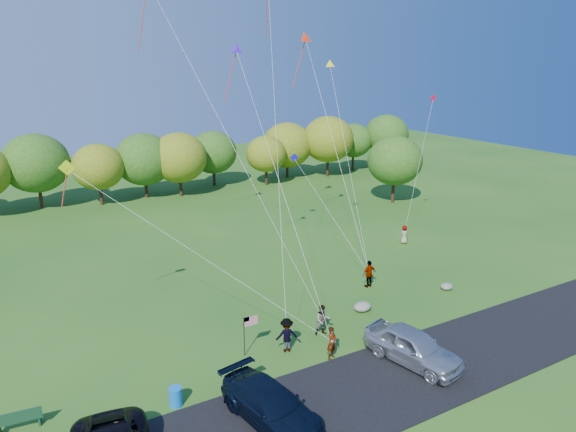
# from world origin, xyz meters

# --- Properties ---
(ground) EXTENTS (140.00, 140.00, 0.00)m
(ground) POSITION_xyz_m (0.00, 0.00, 0.00)
(ground) COLOR #215217
(ground) RESTS_ON ground
(asphalt_lane) EXTENTS (44.00, 6.00, 0.06)m
(asphalt_lane) POSITION_xyz_m (0.00, -4.00, 0.03)
(asphalt_lane) COLOR black
(asphalt_lane) RESTS_ON ground
(treeline) EXTENTS (75.88, 27.34, 8.64)m
(treeline) POSITION_xyz_m (1.16, 36.01, 4.65)
(treeline) COLOR #3A2815
(treeline) RESTS_ON ground
(minivan_navy) EXTENTS (3.21, 5.80, 1.59)m
(minivan_navy) POSITION_xyz_m (-4.77, -3.68, 0.85)
(minivan_navy) COLOR black
(minivan_navy) RESTS_ON asphalt_lane
(minivan_silver) EXTENTS (3.30, 5.68, 1.82)m
(minivan_silver) POSITION_xyz_m (3.79, -3.25, 0.97)
(minivan_silver) COLOR #AEB2B9
(minivan_silver) RESTS_ON asphalt_lane
(flyer_a) EXTENTS (0.79, 0.69, 1.81)m
(flyer_a) POSITION_xyz_m (0.39, -0.80, 0.91)
(flyer_a) COLOR #4C4C59
(flyer_a) RESTS_ON ground
(flyer_b) EXTENTS (1.03, 0.88, 1.82)m
(flyer_b) POSITION_xyz_m (1.32, 1.52, 0.91)
(flyer_b) COLOR #4C4C59
(flyer_b) RESTS_ON ground
(flyer_c) EXTENTS (1.40, 1.04, 1.93)m
(flyer_c) POSITION_xyz_m (-1.35, 0.98, 0.97)
(flyer_c) COLOR #4C4C59
(flyer_c) RESTS_ON ground
(flyer_d) EXTENTS (1.17, 0.54, 1.95)m
(flyer_d) POSITION_xyz_m (7.72, 5.42, 0.97)
(flyer_d) COLOR #4C4C59
(flyer_d) RESTS_ON ground
(flyer_e) EXTENTS (0.93, 0.78, 1.62)m
(flyer_e) POSITION_xyz_m (15.95, 11.05, 0.81)
(flyer_e) COLOR #4C4C59
(flyer_e) RESTS_ON ground
(park_bench) EXTENTS (1.84, 0.54, 1.02)m
(park_bench) POSITION_xyz_m (-14.36, 1.06, 0.54)
(park_bench) COLOR #163E24
(park_bench) RESTS_ON ground
(trash_barrel) EXTENTS (0.61, 0.61, 0.91)m
(trash_barrel) POSITION_xyz_m (-8.03, -0.55, 0.46)
(trash_barrel) COLOR blue
(trash_barrel) RESTS_ON ground
(flag_assembly) EXTENTS (0.84, 0.55, 2.27)m
(flag_assembly) POSITION_xyz_m (-3.31, 1.68, 1.68)
(flag_assembly) COLOR black
(flag_assembly) RESTS_ON ground
(boulder_near) EXTENTS (1.17, 0.91, 0.58)m
(boulder_near) POSITION_xyz_m (5.11, 2.71, 0.29)
(boulder_near) COLOR #A0968C
(boulder_near) RESTS_ON ground
(boulder_far) EXTENTS (0.89, 0.74, 0.46)m
(boulder_far) POSITION_xyz_m (12.13, 2.40, 0.23)
(boulder_far) COLOR gray
(boulder_far) RESTS_ON ground
(kites_aloft) EXTENTS (29.95, 11.59, 16.29)m
(kites_aloft) POSITION_xyz_m (3.18, 13.92, 18.13)
(kites_aloft) COLOR #E51954
(kites_aloft) RESTS_ON ground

